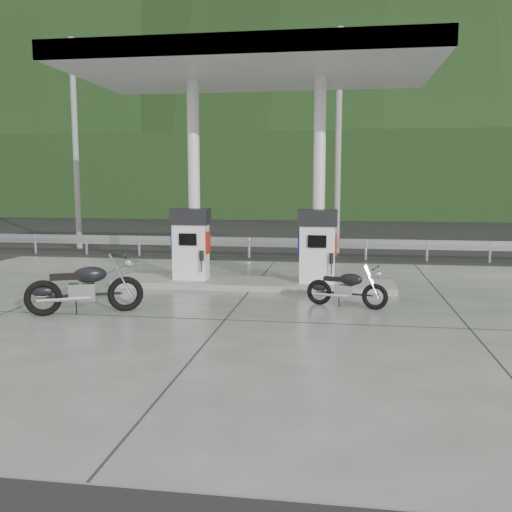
# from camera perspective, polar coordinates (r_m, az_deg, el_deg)

# --- Properties ---
(ground) EXTENTS (160.00, 160.00, 0.00)m
(ground) POSITION_cam_1_polar(r_m,az_deg,el_deg) (11.96, -2.15, -5.35)
(ground) COLOR black
(ground) RESTS_ON ground
(forecourt_apron) EXTENTS (18.00, 14.00, 0.02)m
(forecourt_apron) POSITION_cam_1_polar(r_m,az_deg,el_deg) (11.96, -2.15, -5.31)
(forecourt_apron) COLOR #63635F
(forecourt_apron) RESTS_ON ground
(pump_island) EXTENTS (7.00, 1.40, 0.15)m
(pump_island) POSITION_cam_1_polar(r_m,az_deg,el_deg) (14.35, -0.29, -2.78)
(pump_island) COLOR gray
(pump_island) RESTS_ON forecourt_apron
(gas_pump_left) EXTENTS (0.95, 0.55, 1.80)m
(gas_pump_left) POSITION_cam_1_polar(r_m,az_deg,el_deg) (14.54, -6.54, 1.19)
(gas_pump_left) COLOR white
(gas_pump_left) RESTS_ON pump_island
(gas_pump_right) EXTENTS (0.95, 0.55, 1.80)m
(gas_pump_right) POSITION_cam_1_polar(r_m,az_deg,el_deg) (14.05, 6.17, 0.97)
(gas_pump_right) COLOR white
(gas_pump_right) RESTS_ON pump_island
(canopy_column_left) EXTENTS (0.30, 0.30, 5.00)m
(canopy_column_left) POSITION_cam_1_polar(r_m,az_deg,el_deg) (14.84, -6.22, 7.51)
(canopy_column_left) COLOR white
(canopy_column_left) RESTS_ON pump_island
(canopy_column_right) EXTENTS (0.30, 0.30, 5.00)m
(canopy_column_right) POSITION_cam_1_polar(r_m,az_deg,el_deg) (14.36, 6.33, 7.51)
(canopy_column_right) COLOR white
(canopy_column_right) RESTS_ON pump_island
(canopy_roof) EXTENTS (8.50, 5.00, 0.40)m
(canopy_roof) POSITION_cam_1_polar(r_m,az_deg,el_deg) (14.38, -0.31, 18.38)
(canopy_roof) COLOR silver
(canopy_roof) RESTS_ON canopy_column_left
(guardrail) EXTENTS (26.00, 0.16, 1.42)m
(guardrail) POSITION_cam_1_polar(r_m,az_deg,el_deg) (19.67, 2.18, 1.83)
(guardrail) COLOR #999DA1
(guardrail) RESTS_ON ground
(road) EXTENTS (60.00, 7.00, 0.01)m
(road) POSITION_cam_1_polar(r_m,az_deg,el_deg) (23.21, 3.14, 0.94)
(road) COLOR black
(road) RESTS_ON ground
(utility_pole_a) EXTENTS (0.22, 0.22, 8.00)m
(utility_pole_a) POSITION_cam_1_polar(r_m,az_deg,el_deg) (23.33, -17.60, 10.47)
(utility_pole_a) COLOR gray
(utility_pole_a) RESTS_ON ground
(utility_pole_b) EXTENTS (0.22, 0.22, 8.00)m
(utility_pole_b) POSITION_cam_1_polar(r_m,az_deg,el_deg) (20.99, 8.23, 11.11)
(utility_pole_b) COLOR gray
(utility_pole_b) RESTS_ON ground
(tree_band) EXTENTS (80.00, 6.00, 6.00)m
(tree_band) POSITION_cam_1_polar(r_m,az_deg,el_deg) (41.51, 5.63, 7.97)
(tree_band) COLOR black
(tree_band) RESTS_ON ground
(forested_hills) EXTENTS (100.00, 40.00, 140.00)m
(forested_hills) POSITION_cam_1_polar(r_m,az_deg,el_deg) (71.53, 6.86, 5.36)
(forested_hills) COLOR black
(forested_hills) RESTS_ON ground
(motorcycle_left) EXTENTS (2.24, 1.50, 1.02)m
(motorcycle_left) POSITION_cam_1_polar(r_m,az_deg,el_deg) (11.93, -16.75, -3.10)
(motorcycle_left) COLOR black
(motorcycle_left) RESTS_ON forecourt_apron
(motorcycle_right) EXTENTS (1.72, 0.94, 0.78)m
(motorcycle_right) POSITION_cam_1_polar(r_m,az_deg,el_deg) (12.17, 9.05, -3.26)
(motorcycle_right) COLOR black
(motorcycle_right) RESTS_ON forecourt_apron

